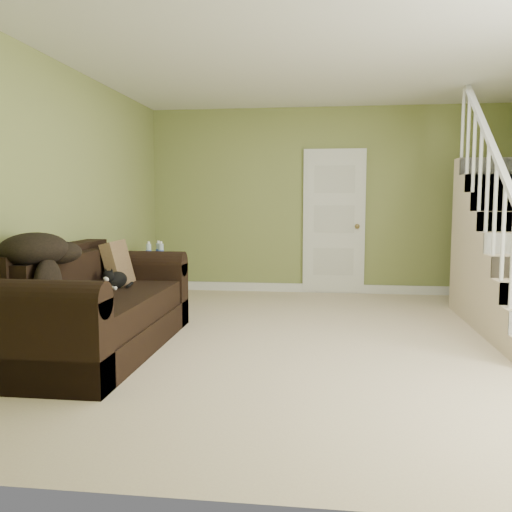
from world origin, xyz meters
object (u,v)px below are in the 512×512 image
(cat, at_px, (116,280))
(banana, at_px, (93,305))
(sofa, at_px, (94,311))
(side_table, at_px, (157,282))

(cat, bearing_deg, banana, -72.64)
(cat, height_order, banana, cat)
(cat, relative_size, banana, 2.06)
(sofa, height_order, banana, sofa)
(sofa, xyz_separation_m, cat, (0.07, 0.35, 0.23))
(side_table, distance_m, banana, 2.62)
(banana, bearing_deg, side_table, 66.20)
(side_table, bearing_deg, sofa, -87.85)
(sofa, bearing_deg, banana, -66.28)
(side_table, xyz_separation_m, cat, (0.14, -1.68, 0.28))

